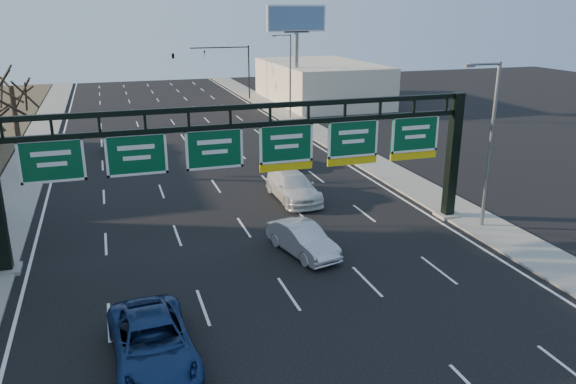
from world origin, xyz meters
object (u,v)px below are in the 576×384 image
object	(u,v)px
sign_gantry	(254,155)
car_blue_suv	(153,343)
car_white_wagon	(293,186)
car_silver_sedan	(303,239)

from	to	relation	value
sign_gantry	car_blue_suv	world-z (taller)	sign_gantry
car_blue_suv	car_white_wagon	xyz separation A→B (m)	(10.06, 15.02, 0.04)
car_silver_sedan	car_white_wagon	size ratio (longest dim) A/B	0.79
car_silver_sedan	car_blue_suv	bearing A→B (deg)	-152.08
car_blue_suv	car_white_wagon	world-z (taller)	car_white_wagon
car_silver_sedan	car_white_wagon	bearing A→B (deg)	61.13
car_blue_suv	car_silver_sedan	distance (m)	10.48
sign_gantry	car_silver_sedan	distance (m)	4.84
sign_gantry	car_white_wagon	distance (m)	7.99
sign_gantry	car_silver_sedan	world-z (taller)	sign_gantry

